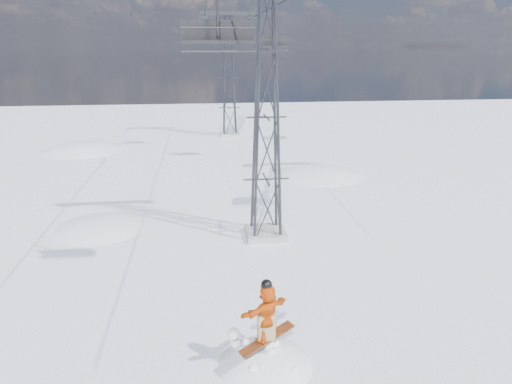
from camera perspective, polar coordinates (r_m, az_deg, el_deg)
ground at (r=14.19m, az=2.62°, el=-18.48°), size 120.00×120.00×0.00m
snow_terrain at (r=37.26m, az=-10.53°, el=-11.42°), size 39.00×37.00×22.00m
lift_tower_near at (r=19.69m, az=1.32°, el=9.23°), size 5.20×1.80×11.43m
lift_tower_far at (r=44.46m, az=-3.40°, el=13.96°), size 5.20×1.80×11.43m
haul_cables at (r=31.00m, az=-1.87°, el=22.31°), size 4.46×51.00×0.06m
lift_chair_near at (r=14.10m, az=-4.79°, el=19.11°), size 2.13×0.61×2.65m
lift_chair_mid at (r=32.92m, az=1.90°, el=18.17°), size 2.24×0.64×2.78m
lift_chair_far at (r=37.58m, az=-6.34°, el=18.67°), size 1.81×0.52×2.25m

